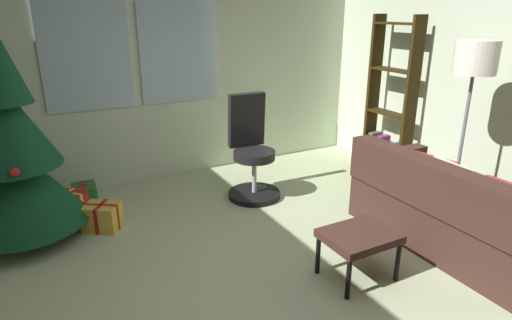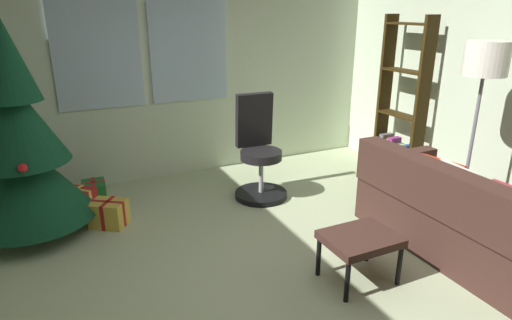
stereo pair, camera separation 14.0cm
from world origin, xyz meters
TOP-DOWN VIEW (x-y plane):
  - ground_plane at (0.00, 0.00)m, footprint 4.99×5.17m
  - wall_back_with_windows at (-0.02, 2.63)m, footprint 4.99×0.12m
  - couch at (1.68, -0.25)m, footprint 1.47×1.71m
  - footstool at (0.52, -0.17)m, footprint 0.53×0.42m
  - holiday_tree at (-1.67, 1.67)m, footprint 1.08×1.08m
  - gift_box_red at (-1.29, 2.11)m, footprint 0.40×0.40m
  - gift_box_green at (-1.11, 2.25)m, footprint 0.25×0.30m
  - gift_box_gold at (-1.05, 1.54)m, footprint 0.39×0.37m
  - office_chair at (0.53, 1.57)m, footprint 0.56×0.56m
  - bookshelf at (2.28, 1.38)m, footprint 0.18×0.64m
  - floor_lamp at (1.89, 0.09)m, footprint 0.36×0.36m

SIDE VIEW (x-z plane):
  - ground_plane at x=0.00m, z-range -0.10..0.00m
  - gift_box_green at x=-1.11m, z-range 0.00..0.19m
  - gift_box_red at x=-1.29m, z-range 0.00..0.19m
  - gift_box_gold at x=-1.05m, z-range 0.00..0.25m
  - couch at x=1.68m, z-range -0.11..0.69m
  - footstool at x=0.52m, z-range 0.14..0.51m
  - office_chair at x=0.53m, z-range -0.12..0.99m
  - holiday_tree at x=-1.67m, z-range -0.39..1.99m
  - bookshelf at x=2.28m, z-range -0.12..1.76m
  - wall_back_with_windows at x=-0.02m, z-range 0.01..2.74m
  - floor_lamp at x=1.89m, z-range 0.59..2.28m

